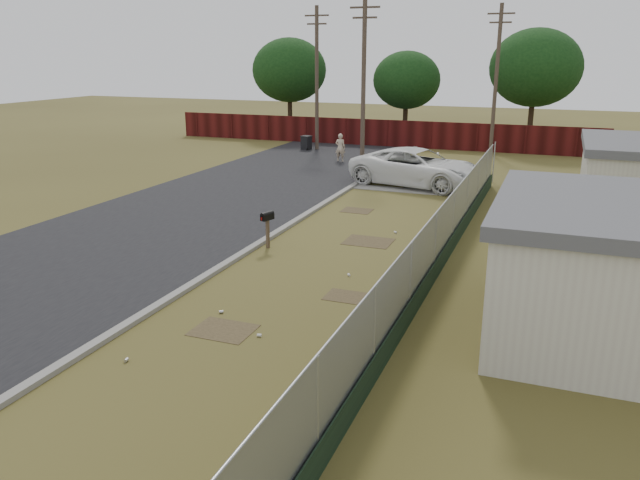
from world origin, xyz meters
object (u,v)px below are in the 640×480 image
at_px(mailbox, 267,219).
at_px(pickup_truck, 418,167).
at_px(trash_bin, 306,143).
at_px(pedestrian, 340,148).
at_px(fire_hydrant, 315,412).

xyz_separation_m(mailbox, pickup_truck, (2.40, 11.60, -0.07)).
bearing_deg(pickup_truck, trash_bin, 59.32).
relative_size(pickup_truck, pedestrian, 3.93).
bearing_deg(trash_bin, pedestrian, -44.56).
relative_size(fire_hydrant, trash_bin, 0.99).
relative_size(fire_hydrant, pedestrian, 0.56).
xyz_separation_m(pedestrian, trash_bin, (-3.62, 3.56, -0.35)).
relative_size(fire_hydrant, mailbox, 0.75).
relative_size(fire_hydrant, pickup_truck, 0.14).
bearing_deg(fire_hydrant, pedestrian, 108.40).
distance_m(mailbox, pedestrian, 17.22).
xyz_separation_m(pickup_truck, trash_bin, (-9.40, 8.85, -0.42)).
xyz_separation_m(fire_hydrant, mailbox, (-5.30, 9.20, 0.54)).
distance_m(mailbox, trash_bin, 21.62).
bearing_deg(mailbox, fire_hydrant, -60.06).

